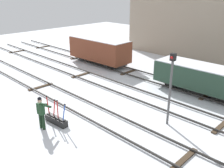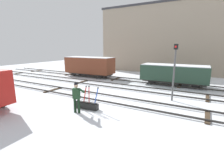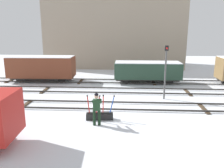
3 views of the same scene
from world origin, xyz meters
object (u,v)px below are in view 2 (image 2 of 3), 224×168
(rail_worker, at_px, (77,95))
(signal_post, at_px, (174,67))
(freight_car_far_end, at_px, (89,65))
(freight_car_mid_siding, at_px, (174,73))
(switch_lever_frame, at_px, (87,105))

(rail_worker, xyz_separation_m, signal_post, (4.33, 4.93, 1.36))
(rail_worker, xyz_separation_m, freight_car_far_end, (-6.60, 10.03, 0.40))
(freight_car_far_end, bearing_deg, signal_post, -26.57)
(rail_worker, height_order, freight_car_mid_siding, freight_car_mid_siding)
(freight_car_mid_siding, bearing_deg, rail_worker, -109.99)
(rail_worker, distance_m, freight_car_far_end, 12.01)
(switch_lever_frame, relative_size, rail_worker, 0.92)
(switch_lever_frame, bearing_deg, signal_post, 39.10)
(rail_worker, relative_size, signal_post, 0.46)
(switch_lever_frame, xyz_separation_m, freight_car_far_end, (-6.67, 9.26, 1.16))
(switch_lever_frame, xyz_separation_m, signal_post, (4.26, 4.17, 2.12))
(switch_lever_frame, bearing_deg, freight_car_mid_siding, 64.21)
(rail_worker, bearing_deg, switch_lever_frame, 79.79)
(freight_car_far_end, bearing_deg, rail_worker, -58.21)
(rail_worker, distance_m, freight_car_mid_siding, 10.63)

